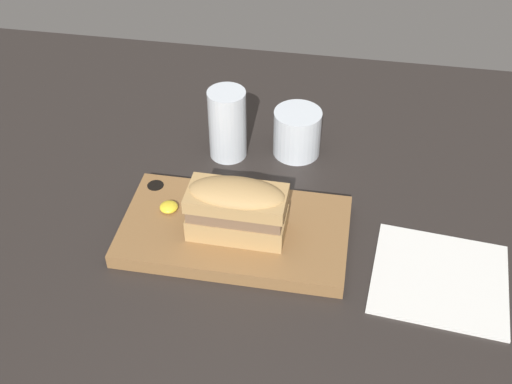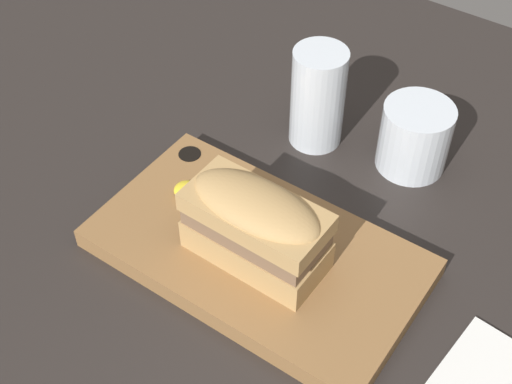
% 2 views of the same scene
% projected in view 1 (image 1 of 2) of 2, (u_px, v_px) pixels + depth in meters
% --- Properties ---
extents(dining_table, '(1.97, 1.11, 0.02)m').
position_uv_depth(dining_table, '(262.00, 236.00, 0.98)').
color(dining_table, '#282321').
rests_on(dining_table, ground).
extents(serving_board, '(0.34, 0.19, 0.02)m').
position_uv_depth(serving_board, '(234.00, 231.00, 0.96)').
color(serving_board, olive).
rests_on(serving_board, dining_table).
extents(sandwich, '(0.14, 0.07, 0.09)m').
position_uv_depth(sandwich, '(237.00, 207.00, 0.91)').
color(sandwich, tan).
rests_on(sandwich, serving_board).
extents(mustard_dollop, '(0.03, 0.03, 0.01)m').
position_uv_depth(mustard_dollop, '(168.00, 208.00, 0.97)').
color(mustard_dollop, yellow).
rests_on(mustard_dollop, serving_board).
extents(water_glass, '(0.06, 0.06, 0.13)m').
position_uv_depth(water_glass, '(228.00, 128.00, 1.09)').
color(water_glass, silver).
rests_on(water_glass, dining_table).
extents(wine_glass, '(0.08, 0.08, 0.08)m').
position_uv_depth(wine_glass, '(297.00, 134.00, 1.10)').
color(wine_glass, silver).
rests_on(wine_glass, dining_table).
extents(napkin, '(0.20, 0.19, 0.00)m').
position_uv_depth(napkin, '(440.00, 278.00, 0.90)').
color(napkin, white).
rests_on(napkin, dining_table).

